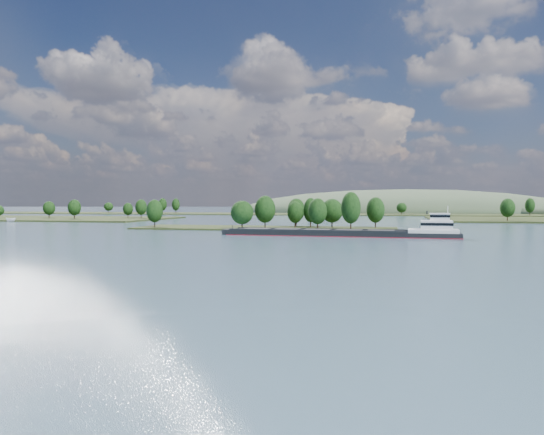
# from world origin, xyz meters

# --- Properties ---
(ground) EXTENTS (1800.00, 1800.00, 0.00)m
(ground) POSITION_xyz_m (0.00, 120.00, 0.00)
(ground) COLOR #3C5669
(ground) RESTS_ON ground
(tree_island) EXTENTS (100.00, 33.15, 14.64)m
(tree_island) POSITION_xyz_m (7.09, 178.87, 4.14)
(tree_island) COLOR black
(tree_island) RESTS_ON ground
(back_shoreline) EXTENTS (900.00, 60.00, 14.82)m
(back_shoreline) POSITION_xyz_m (10.26, 399.79, 0.73)
(back_shoreline) COLOR black
(back_shoreline) RESTS_ON ground
(hill_west) EXTENTS (320.00, 160.00, 44.00)m
(hill_west) POSITION_xyz_m (60.00, 500.00, 0.00)
(hill_west) COLOR #3C4E35
(hill_west) RESTS_ON ground
(cargo_barge) EXTENTS (73.18, 12.99, 9.84)m
(cargo_barge) POSITION_xyz_m (36.52, 144.14, 1.24)
(cargo_barge) COLOR black
(cargo_barge) RESTS_ON ground
(motorboat) EXTENTS (6.30, 2.85, 2.36)m
(motorboat) POSITION_xyz_m (-142.75, 217.68, 1.18)
(motorboat) COLOR silver
(motorboat) RESTS_ON ground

